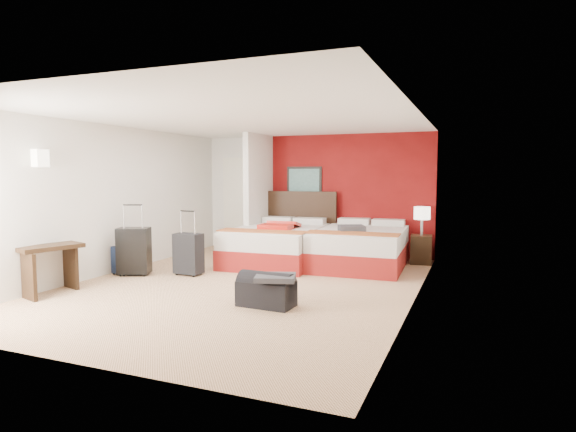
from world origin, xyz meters
The scene contains 17 objects.
ground centered at (0.00, 0.00, 0.00)m, with size 6.50×6.50×0.00m, color tan.
room_walls centered at (-1.40, 1.42, 1.26)m, with size 5.02×6.52×2.50m.
red_accent_panel centered at (0.75, 3.23, 1.25)m, with size 3.50×0.04×2.50m, color maroon.
partition_wall centered at (-1.00, 2.61, 1.25)m, with size 0.12×1.20×2.50m, color silver.
entry_door centered at (-1.75, 3.20, 1.02)m, with size 0.82×0.06×2.05m, color silver.
bed_left centered at (-0.26, 1.86, 0.33)m, with size 1.56×2.23×0.67m, color white.
bed_right centered at (1.28, 2.14, 0.33)m, with size 1.56×2.23×0.67m, color silver.
red_suitcase_open centered at (-0.16, 1.76, 0.72)m, with size 0.58×0.80×0.10m, color #B1190F.
jacket_bundle centered at (1.18, 1.84, 0.72)m, with size 0.44×0.35×0.11m, color #3E3E44.
nightstand centered at (2.29, 2.78, 0.27)m, with size 0.38×0.38×0.54m, color black.
table_lamp centered at (2.29, 2.78, 0.81)m, with size 0.30×0.30×0.54m, color white.
suitcase_black centered at (-2.04, -0.05, 0.38)m, with size 0.51×0.32×0.76m, color black.
suitcase_charcoal centered at (-1.21, 0.30, 0.33)m, with size 0.45×0.28×0.67m, color black.
suitcase_navy centered at (-2.24, -0.11, 0.22)m, with size 0.32×0.20×0.45m, color black.
duffel_bag centered at (0.77, -0.93, 0.18)m, with size 0.71×0.38×0.36m, color black.
jacket_draped centered at (0.92, -0.98, 0.39)m, with size 0.49×0.42×0.07m, color #37373C.
desk centered at (-2.30, -1.48, 0.35)m, with size 0.42×0.83×0.69m, color black.
Camera 1 is at (3.23, -6.33, 1.68)m, focal length 29.53 mm.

